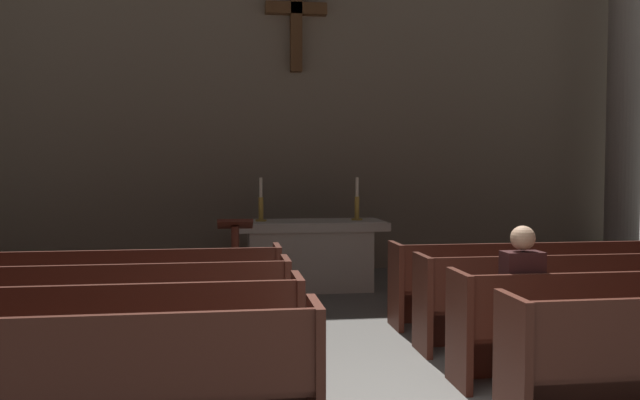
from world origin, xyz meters
TOP-DOWN VIEW (x-y plane):
  - pew_left_row_2 at (-2.56, 0.96)m, footprint 3.87×0.50m
  - pew_left_row_3 at (-2.56, 1.97)m, footprint 3.87×0.50m
  - pew_left_row_4 at (-2.56, 2.97)m, footprint 3.87×0.50m
  - pew_right_row_3 at (2.56, 1.97)m, footprint 3.87×0.50m
  - pew_right_row_4 at (2.56, 2.97)m, footprint 3.87×0.50m
  - column_right_fourth at (5.56, 6.43)m, footprint 0.85×0.85m
  - altar at (0.00, 5.38)m, footprint 2.20×0.90m
  - candlestick_left at (-0.70, 5.38)m, footprint 0.16×0.16m
  - candlestick_right at (0.70, 5.38)m, footprint 0.16×0.16m
  - apse_with_cross at (0.00, 7.35)m, footprint 12.03×0.44m
  - lectern at (-1.09, 4.18)m, footprint 0.44×0.36m
  - lone_worshipper at (1.17, 1.00)m, footprint 0.32×0.43m

SIDE VIEW (x-z plane):
  - pew_left_row_2 at x=-2.56m, z-range 0.00..0.95m
  - pew_left_row_3 at x=-2.56m, z-range 0.00..0.95m
  - pew_left_row_4 at x=-2.56m, z-range 0.00..0.95m
  - pew_right_row_3 at x=2.56m, z-range 0.00..0.95m
  - pew_right_row_4 at x=2.56m, z-range 0.00..0.95m
  - altar at x=0.00m, z-range 0.03..1.04m
  - lectern at x=-1.09m, z-range -0.03..1.13m
  - lone_worshipper at x=1.17m, z-range 0.03..1.35m
  - candlestick_left at x=-0.70m, z-range 0.89..1.52m
  - candlestick_right at x=0.70m, z-range 0.89..1.52m
  - column_right_fourth at x=5.56m, z-range -0.09..6.60m
  - apse_with_cross at x=0.00m, z-range 0.00..7.63m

